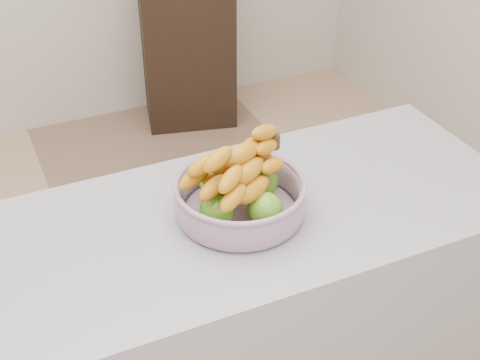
{
  "coord_description": "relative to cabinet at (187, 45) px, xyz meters",
  "views": [
    {
      "loc": [
        -0.25,
        -1.46,
        1.88
      ],
      "look_at": [
        0.28,
        -0.29,
        1.0
      ],
      "focal_mm": 50.0,
      "sensor_mm": 36.0,
      "label": 1
    }
  ],
  "objects": [
    {
      "name": "cabinet",
      "position": [
        0.0,
        0.0,
        0.0
      ],
      "size": [
        0.56,
        0.49,
        0.87
      ],
      "primitive_type": "cube",
      "rotation": [
        0.0,
        0.0,
        -0.24
      ],
      "color": "black",
      "rests_on": "ground"
    },
    {
      "name": "fruit_bowl",
      "position": [
        -0.62,
        -2.07,
        0.53
      ],
      "size": [
        0.32,
        0.32,
        0.19
      ],
      "rotation": [
        0.0,
        0.0,
        0.41
      ],
      "color": "#A0ADC0",
      "rests_on": "counter"
    }
  ]
}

